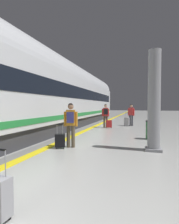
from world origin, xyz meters
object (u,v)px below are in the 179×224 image
object	(u,v)px
platform_pillar	(154,103)
passenger_far	(106,114)
waste_bin	(151,130)
high_speed_train	(49,92)
suitcase_far	(109,124)
suitcase_near	(60,140)
passenger_near	(71,121)
suitcase_mid	(127,121)
passenger_mid	(131,113)

from	to	relation	value
platform_pillar	passenger_far	bearing A→B (deg)	116.04
passenger_far	waste_bin	distance (m)	4.88
high_speed_train	passenger_far	size ratio (longest dim) A/B	17.15
suitcase_far	suitcase_near	bearing A→B (deg)	-96.52
high_speed_train	passenger_near	bearing A→B (deg)	-50.69
high_speed_train	waste_bin	world-z (taller)	high_speed_train
suitcase_mid	passenger_far	bearing A→B (deg)	-135.09
suitcase_far	platform_pillar	size ratio (longest dim) A/B	0.16
passenger_near	platform_pillar	bearing A→B (deg)	7.30
suitcase_mid	passenger_far	distance (m)	2.13
passenger_near	passenger_far	distance (m)	6.45
passenger_near	waste_bin	xyz separation A→B (m)	(3.06, 2.62, -0.56)
high_speed_train	passenger_mid	world-z (taller)	high_speed_train
waste_bin	platform_pillar	bearing A→B (deg)	-90.06
high_speed_train	suitcase_mid	world-z (taller)	high_speed_train
passenger_mid	waste_bin	bearing A→B (deg)	-77.54
passenger_mid	suitcase_far	distance (m)	2.52
suitcase_mid	waste_bin	size ratio (longest dim) A/B	1.17
passenger_near	passenger_mid	world-z (taller)	passenger_mid
suitcase_mid	suitcase_far	world-z (taller)	suitcase_mid
passenger_far	platform_pillar	xyz separation A→B (m)	(2.96, -6.06, 0.70)
suitcase_near	passenger_mid	bearing A→B (deg)	75.44
suitcase_near	waste_bin	bearing A→B (deg)	40.51
high_speed_train	suitcase_near	bearing A→B (deg)	-55.86
suitcase_far	passenger_far	bearing A→B (deg)	135.58
platform_pillar	suitcase_mid	bearing A→B (deg)	101.53
passenger_mid	suitcase_far	xyz separation A→B (m)	(-1.44, -1.95, -0.69)
passenger_far	passenger_mid	bearing A→B (deg)	43.20
high_speed_train	waste_bin	size ratio (longest dim) A/B	32.61
high_speed_train	suitcase_mid	bearing A→B (deg)	43.37
passenger_mid	waste_bin	xyz separation A→B (m)	(1.21, -5.48, -0.54)
passenger_mid	waste_bin	size ratio (longest dim) A/B	1.89
passenger_far	platform_pillar	world-z (taller)	platform_pillar
high_speed_train	suitcase_mid	size ratio (longest dim) A/B	27.92
high_speed_train	passenger_mid	size ratio (longest dim) A/B	17.21
platform_pillar	waste_bin	distance (m)	2.56
platform_pillar	waste_bin	size ratio (longest dim) A/B	3.96
suitcase_near	waste_bin	xyz separation A→B (m)	(3.39, 2.89, 0.15)
passenger_mid	suitcase_near	bearing A→B (deg)	-104.56
high_speed_train	passenger_mid	bearing A→B (deg)	42.83
passenger_near	platform_pillar	world-z (taller)	platform_pillar
passenger_mid	platform_pillar	size ratio (longest dim) A/B	0.48
suitcase_far	platform_pillar	xyz separation A→B (m)	(2.65, -5.76, 1.41)
high_speed_train	passenger_near	xyz separation A→B (m)	(2.97, -3.63, -1.48)
passenger_near	waste_bin	world-z (taller)	passenger_near
suitcase_near	passenger_far	world-z (taller)	passenger_far
high_speed_train	passenger_far	distance (m)	4.42
passenger_mid	suitcase_mid	distance (m)	0.74
passenger_near	platform_pillar	size ratio (longest dim) A/B	0.48
suitcase_near	suitcase_far	world-z (taller)	suitcase_near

